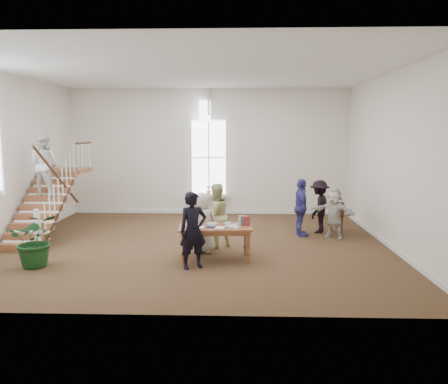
{
  "coord_description": "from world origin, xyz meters",
  "views": [
    {
      "loc": [
        1.07,
        -11.25,
        2.97
      ],
      "look_at": [
        0.68,
        0.4,
        1.36
      ],
      "focal_mm": 35.0,
      "sensor_mm": 36.0,
      "label": 1
    }
  ],
  "objects_px": {
    "person_yellow": "(216,216)",
    "woman_cluster_b": "(319,207)",
    "woman_cluster_a": "(301,208)",
    "library_table": "(215,230)",
    "elderly_woman": "(202,223)",
    "side_chair": "(337,216)",
    "floor_plant": "(36,240)",
    "police_officer": "(193,230)",
    "woman_cluster_c": "(334,213)"
  },
  "relations": [
    {
      "from": "person_yellow",
      "to": "woman_cluster_c",
      "type": "relative_size",
      "value": 1.16
    },
    {
      "from": "library_table",
      "to": "woman_cluster_a",
      "type": "height_order",
      "value": "woman_cluster_a"
    },
    {
      "from": "woman_cluster_b",
      "to": "side_chair",
      "type": "height_order",
      "value": "woman_cluster_b"
    },
    {
      "from": "police_officer",
      "to": "side_chair",
      "type": "relative_size",
      "value": 1.9
    },
    {
      "from": "library_table",
      "to": "floor_plant",
      "type": "bearing_deg",
      "value": -175.91
    },
    {
      "from": "side_chair",
      "to": "police_officer",
      "type": "bearing_deg",
      "value": -121.95
    },
    {
      "from": "library_table",
      "to": "elderly_woman",
      "type": "xyz_separation_m",
      "value": [
        -0.34,
        0.6,
        0.05
      ]
    },
    {
      "from": "person_yellow",
      "to": "side_chair",
      "type": "xyz_separation_m",
      "value": [
        3.53,
        1.86,
        -0.34
      ]
    },
    {
      "from": "woman_cluster_a",
      "to": "woman_cluster_b",
      "type": "xyz_separation_m",
      "value": [
        0.6,
        0.45,
        -0.04
      ]
    },
    {
      "from": "person_yellow",
      "to": "woman_cluster_c",
      "type": "distance_m",
      "value": 3.46
    },
    {
      "from": "elderly_woman",
      "to": "woman_cluster_c",
      "type": "distance_m",
      "value": 3.92
    },
    {
      "from": "person_yellow",
      "to": "woman_cluster_b",
      "type": "xyz_separation_m",
      "value": [
        2.97,
        1.76,
        -0.05
      ]
    },
    {
      "from": "police_officer",
      "to": "woman_cluster_c",
      "type": "relative_size",
      "value": 1.18
    },
    {
      "from": "library_table",
      "to": "side_chair",
      "type": "relative_size",
      "value": 1.97
    },
    {
      "from": "library_table",
      "to": "floor_plant",
      "type": "relative_size",
      "value": 1.46
    },
    {
      "from": "library_table",
      "to": "woman_cluster_c",
      "type": "relative_size",
      "value": 1.23
    },
    {
      "from": "library_table",
      "to": "woman_cluster_c",
      "type": "xyz_separation_m",
      "value": [
        3.23,
        2.21,
        0.01
      ]
    },
    {
      "from": "woman_cluster_a",
      "to": "woman_cluster_c",
      "type": "xyz_separation_m",
      "value": [
        0.9,
        -0.2,
        -0.11
      ]
    },
    {
      "from": "woman_cluster_a",
      "to": "woman_cluster_b",
      "type": "bearing_deg",
      "value": -56.9
    },
    {
      "from": "woman_cluster_a",
      "to": "woman_cluster_b",
      "type": "distance_m",
      "value": 0.75
    },
    {
      "from": "library_table",
      "to": "woman_cluster_c",
      "type": "bearing_deg",
      "value": 29.05
    },
    {
      "from": "woman_cluster_b",
      "to": "person_yellow",
      "type": "bearing_deg",
      "value": -32.46
    },
    {
      "from": "woman_cluster_c",
      "to": "library_table",
      "type": "bearing_deg",
      "value": -107.05
    },
    {
      "from": "woman_cluster_b",
      "to": "woman_cluster_c",
      "type": "relative_size",
      "value": 1.1
    },
    {
      "from": "floor_plant",
      "to": "person_yellow",
      "type": "bearing_deg",
      "value": 24.35
    },
    {
      "from": "floor_plant",
      "to": "side_chair",
      "type": "relative_size",
      "value": 1.35
    },
    {
      "from": "side_chair",
      "to": "person_yellow",
      "type": "bearing_deg",
      "value": -136.72
    },
    {
      "from": "woman_cluster_c",
      "to": "floor_plant",
      "type": "bearing_deg",
      "value": -119.64
    },
    {
      "from": "person_yellow",
      "to": "woman_cluster_c",
      "type": "height_order",
      "value": "person_yellow"
    },
    {
      "from": "police_officer",
      "to": "woman_cluster_a",
      "type": "distance_m",
      "value": 4.13
    },
    {
      "from": "person_yellow",
      "to": "floor_plant",
      "type": "height_order",
      "value": "person_yellow"
    },
    {
      "from": "person_yellow",
      "to": "woman_cluster_b",
      "type": "height_order",
      "value": "person_yellow"
    },
    {
      "from": "person_yellow",
      "to": "woman_cluster_a",
      "type": "relative_size",
      "value": 1.01
    },
    {
      "from": "elderly_woman",
      "to": "floor_plant",
      "type": "relative_size",
      "value": 1.25
    },
    {
      "from": "elderly_woman",
      "to": "woman_cluster_c",
      "type": "xyz_separation_m",
      "value": [
        3.57,
        1.61,
        -0.04
      ]
    },
    {
      "from": "woman_cluster_b",
      "to": "floor_plant",
      "type": "distance_m",
      "value": 7.71
    },
    {
      "from": "person_yellow",
      "to": "side_chair",
      "type": "bearing_deg",
      "value": 173.46
    },
    {
      "from": "woman_cluster_a",
      "to": "elderly_woman",
      "type": "bearing_deg",
      "value": 120.3
    },
    {
      "from": "person_yellow",
      "to": "woman_cluster_a",
      "type": "height_order",
      "value": "person_yellow"
    },
    {
      "from": "woman_cluster_a",
      "to": "floor_plant",
      "type": "height_order",
      "value": "woman_cluster_a"
    },
    {
      "from": "elderly_woman",
      "to": "floor_plant",
      "type": "xyz_separation_m",
      "value": [
        -3.59,
        -1.26,
        -0.15
      ]
    },
    {
      "from": "police_officer",
      "to": "woman_cluster_b",
      "type": "xyz_separation_m",
      "value": [
        3.37,
        3.51,
        -0.06
      ]
    },
    {
      "from": "woman_cluster_b",
      "to": "floor_plant",
      "type": "bearing_deg",
      "value": -35.91
    },
    {
      "from": "woman_cluster_b",
      "to": "library_table",
      "type": "bearing_deg",
      "value": -18.71
    },
    {
      "from": "police_officer",
      "to": "person_yellow",
      "type": "xyz_separation_m",
      "value": [
        0.4,
        1.75,
        -0.01
      ]
    },
    {
      "from": "person_yellow",
      "to": "floor_plant",
      "type": "bearing_deg",
      "value": -9.99
    },
    {
      "from": "woman_cluster_a",
      "to": "person_yellow",
      "type": "bearing_deg",
      "value": 115.09
    },
    {
      "from": "library_table",
      "to": "person_yellow",
      "type": "distance_m",
      "value": 1.11
    },
    {
      "from": "library_table",
      "to": "woman_cluster_b",
      "type": "relative_size",
      "value": 1.12
    },
    {
      "from": "person_yellow",
      "to": "woman_cluster_a",
      "type": "bearing_deg",
      "value": 174.52
    }
  ]
}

